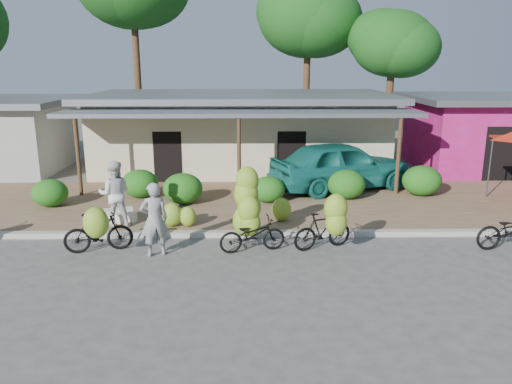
% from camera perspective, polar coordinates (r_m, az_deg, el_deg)
% --- Properties ---
extents(ground, '(100.00, 100.00, 0.00)m').
position_cam_1_polar(ground, '(12.03, -2.38, -8.33)').
color(ground, '#4E4B48').
rests_on(ground, ground).
extents(sidewalk, '(60.00, 6.00, 0.12)m').
position_cam_1_polar(sidewalk, '(16.72, -1.97, -1.41)').
color(sidewalk, '#94764F').
rests_on(sidewalk, ground).
extents(curb, '(60.00, 0.25, 0.15)m').
position_cam_1_polar(curb, '(13.86, -2.19, -4.80)').
color(curb, '#A8A399').
rests_on(curb, ground).
extents(shop_main, '(13.00, 8.50, 3.35)m').
position_cam_1_polar(shop_main, '(22.20, -1.74, 6.99)').
color(shop_main, beige).
rests_on(shop_main, ground).
extents(shop_pink, '(6.00, 6.00, 3.25)m').
position_cam_1_polar(shop_pink, '(24.48, 23.83, 6.36)').
color(shop_pink, '#C91F8A').
rests_on(shop_pink, ground).
extents(tree_center_right, '(5.37, 5.26, 9.05)m').
position_cam_1_polar(tree_center_right, '(27.93, 5.56, 19.45)').
color(tree_center_right, brown).
rests_on(tree_center_right, ground).
extents(tree_near_right, '(4.26, 4.07, 7.23)m').
position_cam_1_polar(tree_near_right, '(26.63, 14.92, 16.26)').
color(tree_near_right, brown).
rests_on(tree_near_right, ground).
extents(hedge_0, '(1.15, 1.04, 0.90)m').
position_cam_1_polar(hedge_0, '(17.49, -22.48, -0.10)').
color(hedge_0, '#1A5714').
rests_on(hedge_0, sidewalk).
extents(hedge_1, '(1.26, 1.13, 0.98)m').
position_cam_1_polar(hedge_1, '(17.68, -13.12, 0.94)').
color(hedge_1, '#1A5714').
rests_on(hedge_1, sidewalk).
extents(hedge_2, '(1.31, 1.18, 1.02)m').
position_cam_1_polar(hedge_2, '(16.65, -8.36, 0.40)').
color(hedge_2, '#1A5714').
rests_on(hedge_2, sidewalk).
extents(hedge_3, '(1.12, 1.01, 0.87)m').
position_cam_1_polar(hedge_3, '(16.67, 1.40, 0.30)').
color(hedge_3, '#1A5714').
rests_on(hedge_3, sidewalk).
extents(hedge_4, '(1.29, 1.16, 1.01)m').
position_cam_1_polar(hedge_4, '(17.36, 10.30, 0.88)').
color(hedge_4, '#1A5714').
rests_on(hedge_4, sidewalk).
extents(hedge_5, '(1.37, 1.23, 1.07)m').
position_cam_1_polar(hedge_5, '(18.42, 18.43, 1.25)').
color(hedge_5, '#1A5714').
rests_on(hedge_5, sidewalk).
extents(bike_left, '(1.77, 1.34, 1.36)m').
position_cam_1_polar(bike_left, '(13.09, -17.63, -4.19)').
color(bike_left, black).
rests_on(bike_left, ground).
extents(bike_center, '(1.78, 1.29, 2.10)m').
position_cam_1_polar(bike_center, '(12.81, -0.77, -2.83)').
color(bike_center, black).
rests_on(bike_center, ground).
extents(bike_right, '(1.69, 1.34, 1.62)m').
position_cam_1_polar(bike_right, '(12.73, 8.10, -3.81)').
color(bike_right, black).
rests_on(bike_right, ground).
extents(loose_banana_a, '(0.56, 0.48, 0.70)m').
position_cam_1_polar(loose_banana_a, '(14.42, -9.58, -2.57)').
color(loose_banana_a, '#96A729').
rests_on(loose_banana_a, sidewalk).
extents(loose_banana_b, '(0.47, 0.40, 0.58)m').
position_cam_1_polar(loose_banana_b, '(14.37, -7.79, -2.80)').
color(loose_banana_b, '#96A729').
rests_on(loose_banana_b, sidewalk).
extents(loose_banana_c, '(0.57, 0.48, 0.71)m').
position_cam_1_polar(loose_banana_c, '(14.71, 2.94, -2.02)').
color(loose_banana_c, '#96A729').
rests_on(loose_banana_c, sidewalk).
extents(sack_near, '(0.93, 0.61, 0.30)m').
position_cam_1_polar(sack_near, '(15.53, -15.43, -2.43)').
color(sack_near, silver).
rests_on(sack_near, sidewalk).
extents(sack_far, '(0.81, 0.52, 0.28)m').
position_cam_1_polar(sack_far, '(15.15, -14.99, -2.86)').
color(sack_far, silver).
rests_on(sack_far, sidewalk).
extents(vendor, '(0.80, 0.65, 1.87)m').
position_cam_1_polar(vendor, '(12.53, -11.55, -3.10)').
color(vendor, gray).
rests_on(vendor, ground).
extents(bystander, '(1.01, 0.83, 1.89)m').
position_cam_1_polar(bystander, '(14.70, -15.84, -0.19)').
color(bystander, silver).
rests_on(bystander, sidewalk).
extents(teal_van, '(5.68, 3.85, 1.80)m').
position_cam_1_polar(teal_van, '(18.56, 9.69, 3.05)').
color(teal_van, '#176961').
rests_on(teal_van, sidewalk).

